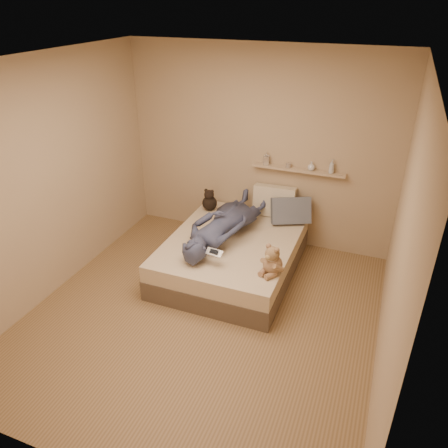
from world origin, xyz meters
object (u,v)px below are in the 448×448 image
at_px(pillow_cream, 274,201).
at_px(wall_shelf, 298,170).
at_px(person, 225,223).
at_px(pillow_grey, 291,211).
at_px(bed, 232,255).
at_px(game_console, 214,252).
at_px(teddy_bear, 272,262).
at_px(dark_plush, 209,201).

distance_m(pillow_cream, wall_shelf, 0.53).
bearing_deg(person, wall_shelf, -117.85).
relative_size(pillow_grey, person, 0.31).
relative_size(bed, game_console, 9.79).
distance_m(teddy_bear, dark_plush, 1.69).
distance_m(dark_plush, pillow_grey, 1.12).
xyz_separation_m(bed, dark_plush, (-0.58, 0.65, 0.36)).
height_order(game_console, wall_shelf, wall_shelf).
bearing_deg(teddy_bear, bed, 140.66).
relative_size(bed, teddy_bear, 5.48).
distance_m(pillow_cream, pillow_grey, 0.30).
height_order(person, wall_shelf, wall_shelf).
bearing_deg(bed, game_console, -88.57).
bearing_deg(game_console, bed, 91.43).
bearing_deg(game_console, dark_plush, 115.25).
bearing_deg(person, bed, 173.89).
xyz_separation_m(bed, pillow_grey, (0.54, 0.69, 0.40)).
relative_size(person, wall_shelf, 1.35).
xyz_separation_m(game_console, pillow_cream, (0.27, 1.44, 0.03)).
xyz_separation_m(teddy_bear, dark_plush, (-1.22, 1.17, -0.01)).
bearing_deg(pillow_grey, bed, -128.28).
bearing_deg(game_console, pillow_grey, 67.78).
height_order(bed, pillow_cream, pillow_cream).
distance_m(pillow_grey, person, 0.93).
height_order(bed, pillow_grey, pillow_grey).
xyz_separation_m(pillow_cream, wall_shelf, (0.27, 0.08, 0.45)).
bearing_deg(dark_plush, game_console, -64.75).
bearing_deg(game_console, pillow_cream, 79.44).
bearing_deg(bed, teddy_bear, -39.34).
bearing_deg(pillow_cream, game_console, -100.56).
bearing_deg(bed, wall_shelf, 58.82).
bearing_deg(wall_shelf, person, -127.06).
bearing_deg(dark_plush, pillow_grey, 2.27).
bearing_deg(game_console, person, 101.37).
height_order(teddy_bear, pillow_grey, pillow_grey).
height_order(bed, game_console, game_console).
xyz_separation_m(pillow_grey, person, (-0.66, -0.66, 0.02)).
xyz_separation_m(pillow_cream, pillow_grey, (0.26, -0.14, -0.03)).
relative_size(teddy_bear, pillow_grey, 0.69).
distance_m(dark_plush, wall_shelf, 1.27).
height_order(game_console, person, person).
bearing_deg(wall_shelf, pillow_cream, -163.53).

